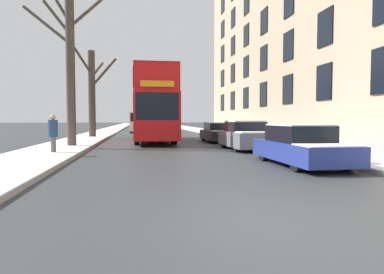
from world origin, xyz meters
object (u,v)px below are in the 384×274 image
object	(u,v)px
parked_car_2	(218,133)
pedestrian_left_sidewalk	(53,133)
bare_tree_left_0	(69,66)
bare_tree_left_1	(92,91)
parked_car_0	(301,146)
parked_car_1	(246,136)
double_decker_bus	(153,103)
oncoming_van	(139,122)

from	to	relation	value
parked_car_2	pedestrian_left_sidewalk	xyz separation A→B (m)	(-8.74, -7.64, 0.33)
bare_tree_left_0	bare_tree_left_1	size ratio (longest dim) A/B	1.18
parked_car_0	parked_car_1	world-z (taller)	parked_car_1
bare_tree_left_1	pedestrian_left_sidewalk	size ratio (longest dim) A/B	4.14
parked_car_0	double_decker_bus	bearing A→B (deg)	108.29
double_decker_bus	pedestrian_left_sidewalk	distance (m)	10.01
double_decker_bus	oncoming_van	distance (m)	16.17
bare_tree_left_1	pedestrian_left_sidewalk	bearing A→B (deg)	-89.47
bare_tree_left_0	parked_car_2	size ratio (longest dim) A/B	1.90
parked_car_0	parked_car_2	size ratio (longest dim) A/B	1.01
bare_tree_left_0	parked_car_1	bearing A→B (deg)	-13.02
double_decker_bus	parked_car_1	world-z (taller)	double_decker_bus
bare_tree_left_0	oncoming_van	distance (m)	21.66
bare_tree_left_1	pedestrian_left_sidewalk	world-z (taller)	bare_tree_left_1
pedestrian_left_sidewalk	parked_car_2	bearing A→B (deg)	-74.56
parked_car_0	bare_tree_left_1	bearing A→B (deg)	117.40
double_decker_bus	oncoming_van	xyz separation A→B (m)	(-1.00, 16.08, -1.36)
parked_car_0	pedestrian_left_sidewalk	xyz separation A→B (m)	(-8.74, 4.17, 0.31)
bare_tree_left_1	parked_car_0	xyz separation A→B (m)	(8.86, -17.08, -3.05)
double_decker_bus	parked_car_0	size ratio (longest dim) A/B	2.47
parked_car_2	oncoming_van	world-z (taller)	oncoming_van
oncoming_van	pedestrian_left_sidewalk	bearing A→B (deg)	-97.88
bare_tree_left_1	double_decker_bus	bearing A→B (deg)	-41.95
bare_tree_left_1	oncoming_van	distance (m)	12.74
parked_car_2	bare_tree_left_1	bearing A→B (deg)	149.22
bare_tree_left_1	double_decker_bus	size ratio (longest dim) A/B	0.65
bare_tree_left_1	parked_car_1	world-z (taller)	bare_tree_left_1
parked_car_0	oncoming_van	size ratio (longest dim) A/B	0.82
bare_tree_left_1	oncoming_van	bearing A→B (deg)	73.43
oncoming_van	bare_tree_left_0	bearing A→B (deg)	-99.34
bare_tree_left_0	pedestrian_left_sidewalk	bearing A→B (deg)	-89.45
bare_tree_left_1	parked_car_2	size ratio (longest dim) A/B	1.61
bare_tree_left_0	parked_car_2	bearing A→B (deg)	24.01
bare_tree_left_0	pedestrian_left_sidewalk	xyz separation A→B (m)	(0.04, -3.74, -3.30)
bare_tree_left_0	double_decker_bus	world-z (taller)	bare_tree_left_0
parked_car_1	pedestrian_left_sidewalk	distance (m)	8.90
pedestrian_left_sidewalk	oncoming_van	bearing A→B (deg)	-33.62
parked_car_2	pedestrian_left_sidewalk	world-z (taller)	pedestrian_left_sidewalk
parked_car_1	pedestrian_left_sidewalk	bearing A→B (deg)	-168.94
parked_car_0	parked_car_2	bearing A→B (deg)	90.00
bare_tree_left_1	parked_car_1	xyz separation A→B (m)	(8.86, -11.21, -3.00)
bare_tree_left_1	double_decker_bus	xyz separation A→B (m)	(4.56, -4.10, -1.08)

